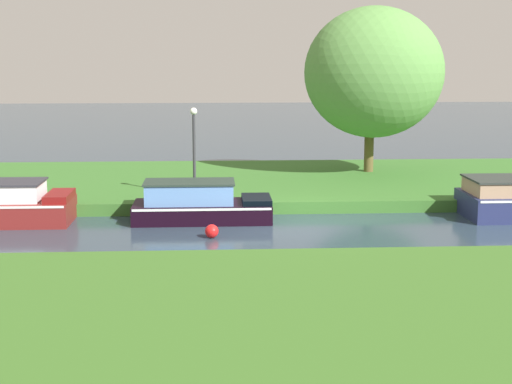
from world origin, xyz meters
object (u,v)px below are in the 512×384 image
object	(u,v)px
black_narrowboat	(200,204)
mooring_post_near	(44,192)
willow_tree_left	(374,73)
lamp_post	(194,141)
channel_buoy	(212,231)

from	to	relation	value
black_narrowboat	mooring_post_near	xyz separation A→B (m)	(-5.13, 1.50, 0.17)
willow_tree_left	lamp_post	distance (m)	8.67
black_narrowboat	willow_tree_left	world-z (taller)	willow_tree_left
black_narrowboat	channel_buoy	world-z (taller)	black_narrowboat
lamp_post	willow_tree_left	bearing A→B (deg)	32.98
willow_tree_left	black_narrowboat	bearing A→B (deg)	-135.77
willow_tree_left	channel_buoy	world-z (taller)	willow_tree_left
black_narrowboat	willow_tree_left	distance (m)	10.32
mooring_post_near	channel_buoy	size ratio (longest dim) A/B	1.50
mooring_post_near	black_narrowboat	bearing A→B (deg)	-16.34
black_narrowboat	willow_tree_left	xyz separation A→B (m)	(6.84, 6.66, 3.92)
willow_tree_left	lamp_post	xyz separation A→B (m)	(-7.04, -4.57, -2.17)
black_narrowboat	mooring_post_near	distance (m)	5.35
channel_buoy	willow_tree_left	bearing A→B (deg)	54.19
black_narrowboat	lamp_post	distance (m)	2.74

